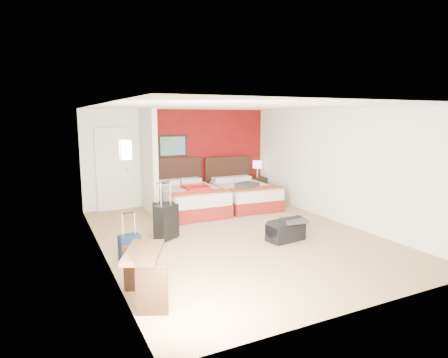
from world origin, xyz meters
TOP-DOWN VIEW (x-y plane):
  - ground at (0.00, 0.00)m, footprint 6.50×6.50m
  - room_walls at (-1.40, 1.42)m, footprint 5.02×6.52m
  - red_accent_panel at (0.75, 3.23)m, footprint 3.50×0.04m
  - partition_wall at (-1.00, 2.61)m, footprint 0.12×1.20m
  - entry_door at (-1.75, 3.20)m, footprint 0.82×0.06m
  - bed_left at (-0.14, 2.13)m, footprint 1.40×1.98m
  - bed_right at (1.36, 2.09)m, footprint 1.41×1.93m
  - red_suitcase_open at (-0.04, 2.03)m, footprint 0.58×0.77m
  - jacket_bundle at (1.26, 1.79)m, footprint 0.61×0.55m
  - nightstand at (2.24, 2.93)m, footprint 0.44×0.44m
  - table_lamp at (2.24, 2.93)m, footprint 0.33×0.33m
  - suitcase_black at (-1.29, 0.37)m, footprint 0.50×0.44m
  - suitcase_charcoal at (-1.25, 0.66)m, footprint 0.46×0.33m
  - suitcase_navy at (-2.19, -0.56)m, footprint 0.35×0.24m
  - duffel_bag at (0.71, -0.68)m, footprint 0.74×0.46m
  - jacket_draped at (0.86, -0.73)m, footprint 0.50×0.44m
  - desk at (-2.29, -1.91)m, footprint 0.72×0.92m

SIDE VIEW (x-z plane):
  - ground at x=0.00m, z-range 0.00..0.00m
  - duffel_bag at x=0.71m, z-range 0.00..0.36m
  - suitcase_navy at x=-2.19m, z-range 0.00..0.45m
  - bed_right at x=1.36m, z-range 0.00..0.56m
  - nightstand at x=2.24m, z-range 0.00..0.59m
  - bed_left at x=-0.14m, z-range 0.00..0.59m
  - suitcase_charcoal at x=-1.25m, z-range 0.00..0.62m
  - suitcase_black at x=-1.29m, z-range 0.00..0.64m
  - desk at x=-2.29m, z-range 0.00..0.69m
  - jacket_draped at x=0.86m, z-range 0.36..0.41m
  - jacket_bundle at x=1.26m, z-range 0.56..0.68m
  - red_suitcase_open at x=-0.04m, z-range 0.59..0.68m
  - table_lamp at x=2.24m, z-range 0.59..1.06m
  - entry_door at x=-1.75m, z-range 0.00..2.05m
  - red_accent_panel at x=0.75m, z-range 0.00..2.50m
  - partition_wall at x=-1.00m, z-range 0.00..2.50m
  - room_walls at x=-1.40m, z-range 0.01..2.51m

